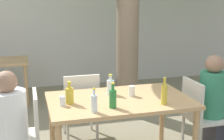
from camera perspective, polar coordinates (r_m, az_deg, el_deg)
cafe_building_wall at (r=6.61m, az=-7.46°, el=9.24°), size 10.00×0.08×2.80m
dining_table_front at (r=3.39m, az=1.36°, el=-6.52°), size 1.52×0.94×0.76m
patio_chair_0 at (r=3.32m, az=-15.55°, el=-10.67°), size 0.44×0.44×0.90m
patio_chair_1 at (r=3.84m, az=15.79°, el=-7.44°), size 0.44×0.44×0.90m
patio_chair_2 at (r=4.03m, az=-5.73°, el=-6.03°), size 0.44×0.44×0.90m
person_seated_0 at (r=3.34m, az=-19.68°, el=-10.82°), size 0.58×0.36×1.14m
person_seated_1 at (r=3.96m, az=18.78°, el=-6.75°), size 0.55×0.31×1.18m
oil_cruet_0 at (r=3.20m, az=9.51°, el=-4.34°), size 0.06×0.06×0.28m
green_bottle_1 at (r=3.06m, az=0.15°, el=-5.16°), size 0.07×0.07×0.25m
oil_cruet_2 at (r=3.21m, az=-7.76°, el=-4.58°), size 0.08×0.08×0.23m
water_bottle_3 at (r=3.49m, az=-0.29°, el=-3.06°), size 0.08×0.08×0.23m
water_bottle_4 at (r=2.95m, az=-3.28°, el=-6.03°), size 0.06×0.06×0.24m
drinking_glass_0 at (r=3.44m, az=3.64°, el=-3.85°), size 0.07×0.07×0.12m
drinking_glass_1 at (r=3.17m, az=-9.04°, el=-5.62°), size 0.06×0.06×0.10m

